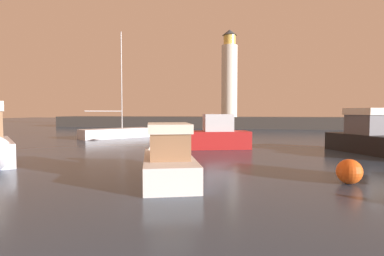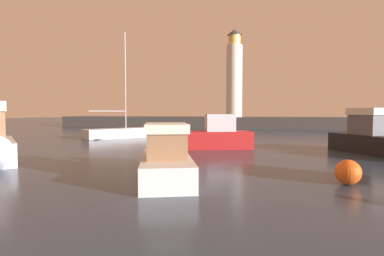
% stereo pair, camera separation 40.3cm
% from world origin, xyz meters
% --- Properties ---
extents(ground_plane, '(220.00, 220.00, 0.00)m').
position_xyz_m(ground_plane, '(0.00, 27.58, 0.00)').
color(ground_plane, '#2D3D51').
extents(breakwater, '(71.49, 6.87, 1.98)m').
position_xyz_m(breakwater, '(0.00, 55.15, 0.99)').
color(breakwater, '#423F3D').
rests_on(breakwater, ground_plane).
extents(lighthouse, '(2.84, 2.84, 15.61)m').
position_xyz_m(lighthouse, '(-2.74, 55.15, 9.37)').
color(lighthouse, silver).
rests_on(lighthouse, breakwater).
extents(motorboat_2, '(8.17, 4.51, 3.03)m').
position_xyz_m(motorboat_2, '(-2.03, 22.48, 0.92)').
color(motorboat_2, '#B21E1E').
rests_on(motorboat_2, ground_plane).
extents(motorboat_3, '(4.38, 7.55, 2.90)m').
position_xyz_m(motorboat_3, '(-1.45, 12.02, 0.80)').
color(motorboat_3, white).
rests_on(motorboat_3, ground_plane).
extents(sailboat_moored, '(6.57, 7.65, 11.86)m').
position_xyz_m(sailboat_moored, '(-13.03, 30.59, 0.58)').
color(sailboat_moored, silver).
rests_on(sailboat_moored, ground_plane).
extents(mooring_buoy, '(1.01, 1.01, 1.01)m').
position_xyz_m(mooring_buoy, '(6.31, 11.83, 0.51)').
color(mooring_buoy, '#EA5919').
rests_on(mooring_buoy, ground_plane).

